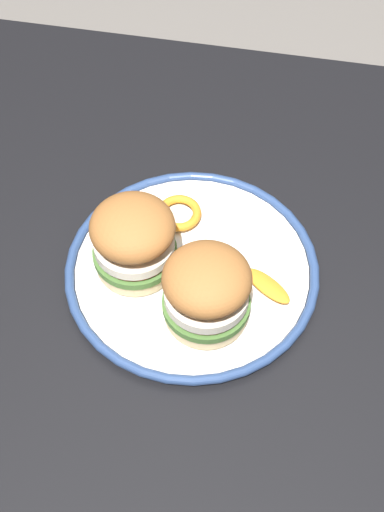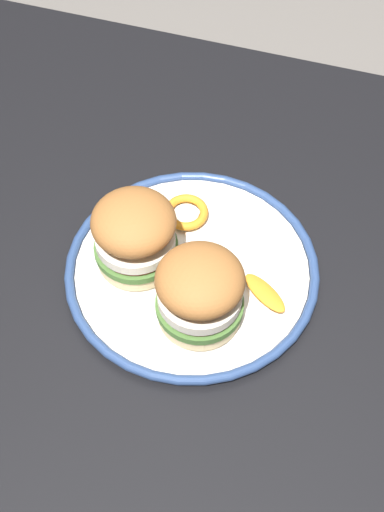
{
  "view_description": "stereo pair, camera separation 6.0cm",
  "coord_description": "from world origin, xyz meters",
  "px_view_note": "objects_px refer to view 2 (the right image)",
  "views": [
    {
      "loc": [
        -0.03,
        0.47,
        1.51
      ],
      "look_at": [
        0.07,
        -0.04,
        0.76
      ],
      "focal_mm": 52.69,
      "sensor_mm": 36.0,
      "label": 1
    },
    {
      "loc": [
        -0.09,
        0.46,
        1.51
      ],
      "look_at": [
        0.07,
        -0.04,
        0.76
      ],
      "focal_mm": 52.69,
      "sensor_mm": 36.0,
      "label": 2
    }
  ],
  "objects_px": {
    "dining_table": "(232,354)",
    "dinner_plate": "(192,270)",
    "sandwich_half_right": "(135,234)",
    "sandwich_half_left": "(200,291)"
  },
  "relations": [
    {
      "from": "dining_table",
      "to": "dinner_plate",
      "type": "height_order",
      "value": "dinner_plate"
    },
    {
      "from": "dinner_plate",
      "to": "sandwich_half_right",
      "type": "height_order",
      "value": "sandwich_half_right"
    },
    {
      "from": "dinner_plate",
      "to": "sandwich_half_right",
      "type": "xyz_separation_m",
      "value": [
        0.07,
        0.01,
        0.06
      ]
    },
    {
      "from": "dining_table",
      "to": "sandwich_half_left",
      "type": "height_order",
      "value": "sandwich_half_left"
    },
    {
      "from": "sandwich_half_left",
      "to": "sandwich_half_right",
      "type": "xyz_separation_m",
      "value": [
        0.1,
        -0.06,
        0.0
      ]
    },
    {
      "from": "dinner_plate",
      "to": "sandwich_half_left",
      "type": "bearing_deg",
      "value": 114.44
    },
    {
      "from": "dining_table",
      "to": "sandwich_half_left",
      "type": "xyz_separation_m",
      "value": [
        0.04,
        0.02,
        0.17
      ]
    },
    {
      "from": "sandwich_half_right",
      "to": "dinner_plate",
      "type": "bearing_deg",
      "value": -173.12
    },
    {
      "from": "dinner_plate",
      "to": "sandwich_half_right",
      "type": "bearing_deg",
      "value": 6.88
    },
    {
      "from": "dining_table",
      "to": "sandwich_half_right",
      "type": "distance_m",
      "value": 0.22
    }
  ]
}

